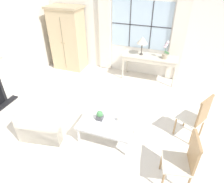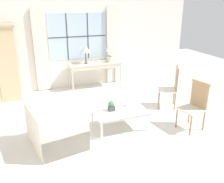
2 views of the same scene
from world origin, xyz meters
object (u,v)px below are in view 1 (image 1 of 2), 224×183
(potted_plant_small, at_px, (100,115))
(armchair_upholstered, at_px, (46,118))
(armoire, at_px, (68,39))
(coffee_table, at_px, (107,124))
(pillar_candle, at_px, (119,119))
(console_table, at_px, (150,59))
(accent_chair_wooden, at_px, (185,159))
(potted_orchid, at_px, (165,52))
(side_chair_wooden, at_px, (197,116))
(table_lamp, at_px, (142,40))

(potted_plant_small, bearing_deg, armchair_upholstered, -171.20)
(armoire, distance_m, armchair_upholstered, 3.06)
(coffee_table, relative_size, pillar_candle, 8.82)
(armchair_upholstered, bearing_deg, console_table, 59.83)
(console_table, bearing_deg, accent_chair_wooden, -70.45)
(armchair_upholstered, bearing_deg, pillar_candle, 9.80)
(console_table, xyz_separation_m, potted_plant_small, (-0.48, -2.66, -0.15))
(potted_orchid, bearing_deg, side_chair_wooden, -66.43)
(console_table, bearing_deg, armchair_upholstered, -120.17)
(potted_plant_small, bearing_deg, pillar_candle, 12.86)
(console_table, xyz_separation_m, table_lamp, (-0.27, 0.02, 0.50))
(console_table, distance_m, accent_chair_wooden, 3.40)
(armoire, distance_m, table_lamp, 2.38)
(armoire, bearing_deg, accent_chair_wooden, -39.99)
(armchair_upholstered, bearing_deg, side_chair_wooden, 13.98)
(table_lamp, xyz_separation_m, side_chair_wooden, (1.58, -2.12, -0.61))
(coffee_table, bearing_deg, table_lamp, 88.96)
(potted_orchid, distance_m, pillar_candle, 2.64)
(potted_orchid, height_order, armchair_upholstered, potted_orchid)
(console_table, relative_size, pillar_candle, 12.88)
(accent_chair_wooden, distance_m, pillar_candle, 1.39)
(armchair_upholstered, distance_m, potted_plant_small, 1.22)
(side_chair_wooden, distance_m, potted_plant_small, 1.87)
(coffee_table, height_order, potted_plant_small, potted_plant_small)
(armoire, xyz_separation_m, armchair_upholstered, (0.99, -2.81, -0.73))
(accent_chair_wooden, bearing_deg, coffee_table, 160.44)
(armoire, bearing_deg, armchair_upholstered, -70.58)
(coffee_table, height_order, pillar_candle, pillar_candle)
(table_lamp, relative_size, potted_orchid, 1.04)
(accent_chair_wooden, bearing_deg, side_chair_wooden, 81.07)
(armoire, height_order, potted_orchid, armoire)
(potted_orchid, height_order, coffee_table, potted_orchid)
(potted_orchid, relative_size, side_chair_wooden, 0.49)
(armoire, bearing_deg, pillar_candle, -45.02)
(side_chair_wooden, bearing_deg, potted_plant_small, -162.74)
(potted_orchid, bearing_deg, table_lamp, 176.10)
(accent_chair_wooden, relative_size, coffee_table, 0.93)
(table_lamp, height_order, side_chair_wooden, table_lamp)
(armoire, height_order, accent_chair_wooden, armoire)
(potted_orchid, xyz_separation_m, pillar_candle, (-0.51, -2.55, -0.48))
(table_lamp, distance_m, potted_orchid, 0.71)
(potted_orchid, distance_m, accent_chair_wooden, 3.29)
(table_lamp, height_order, armchair_upholstered, table_lamp)
(console_table, bearing_deg, side_chair_wooden, -58.08)
(potted_plant_small, bearing_deg, console_table, 79.80)
(console_table, distance_m, table_lamp, 0.57)
(side_chair_wooden, xyz_separation_m, pillar_candle, (-1.41, -0.47, -0.11))
(side_chair_wooden, bearing_deg, console_table, 121.92)
(armchair_upholstered, bearing_deg, coffee_table, 6.58)
(table_lamp, distance_m, side_chair_wooden, 2.72)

